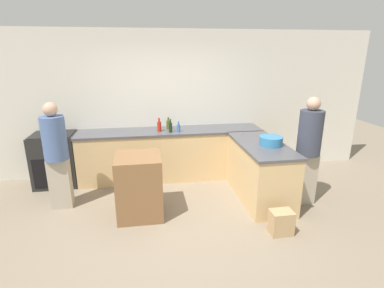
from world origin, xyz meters
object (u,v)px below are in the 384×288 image
Objects in this scene: range_oven at (56,159)px; water_bottle_blue at (179,128)px; person_by_range at (56,153)px; wine_bottle_dark at (170,127)px; person_at_peninsula at (308,148)px; island_table at (139,186)px; paper_bag at (281,222)px; olive_oil_bottle at (168,124)px; hot_sauce_bottle at (159,126)px; mixing_bowl at (271,141)px.

range_oven is 5.02× the size of water_bottle_blue.
range_oven is 1.02m from person_by_range.
wine_bottle_dark is 0.14× the size of person_at_peninsula.
person_at_peninsula reaches higher than island_table.
range_oven is at bearing 147.40° from paper_bag.
olive_oil_bottle is (0.55, 1.39, 0.56)m from island_table.
wine_bottle_dark is 0.15m from water_bottle_blue.
paper_bag is (1.11, -1.94, -0.84)m from water_bottle_blue.
person_by_range is 3.76m from person_at_peninsula.
olive_oil_bottle is (-0.02, 0.25, -0.01)m from wine_bottle_dark.
island_table is at bearing -19.48° from person_by_range.
person_by_range is at bearing -157.65° from wine_bottle_dark.
range_oven is at bearing -177.78° from olive_oil_bottle.
water_bottle_blue is at bearing 20.98° from person_by_range.
hot_sauce_bottle reaches higher than wine_bottle_dark.
island_table is 0.54× the size of person_at_peninsula.
mixing_bowl is (3.49, -1.19, 0.53)m from range_oven.
person_by_range is (-1.75, -0.72, -0.14)m from wine_bottle_dark.
olive_oil_bottle is 0.13× the size of person_by_range.
person_at_peninsula is 5.20× the size of paper_bag.
mixing_bowl is 1.94m from olive_oil_bottle.
paper_bag is (-0.72, -0.76, -0.75)m from person_at_peninsula.
person_by_range is at bearing 174.77° from mixing_bowl.
person_at_peninsula is at bearing -32.85° from water_bottle_blue.
island_table is 1.33m from person_by_range.
island_table is 1.46m from water_bottle_blue.
range_oven is 2.90× the size of paper_bag.
person_at_peninsula is (2.55, -0.04, 0.46)m from island_table.
olive_oil_bottle is 0.68× the size of paper_bag.
hot_sauce_bottle reaches higher than paper_bag.
olive_oil_bottle reaches higher than mixing_bowl.
olive_oil_bottle reaches higher than island_table.
water_bottle_blue is 0.35m from hot_sauce_bottle.
person_at_peninsula is at bearing 46.35° from paper_bag.
wine_bottle_dark is at bearing 63.58° from island_table.
water_bottle_blue is at bearing 2.91° from wine_bottle_dark.
water_bottle_blue is (0.71, 1.15, 0.55)m from island_table.
range_oven is 0.58× the size of person_by_range.
mixing_bowl is 0.56m from person_at_peninsula.
range_oven is at bearing 107.61° from person_by_range.
paper_bag is (-0.19, -0.92, -0.83)m from mixing_bowl.
paper_bag is at bearing -59.74° from olive_oil_bottle.
range_oven is 1.04× the size of island_table.
wine_bottle_dark is at bearing 22.35° from person_by_range.
person_at_peninsula reaches higher than paper_bag.
island_table is 2.58× the size of mixing_bowl.
paper_bag is (3.01, -1.21, -0.72)m from person_by_range.
hot_sauce_bottle is at bearing 73.23° from island_table.
hot_sauce_bottle is 2.52m from person_at_peninsula.
island_table reaches higher than paper_bag.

